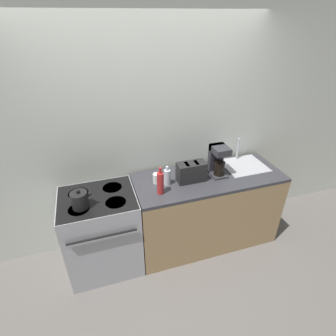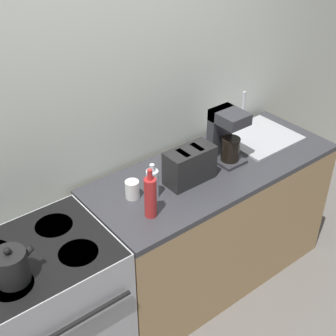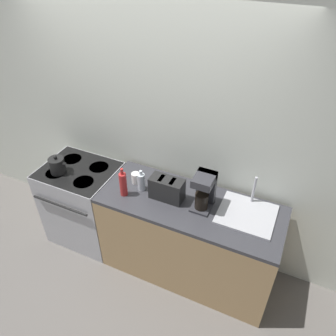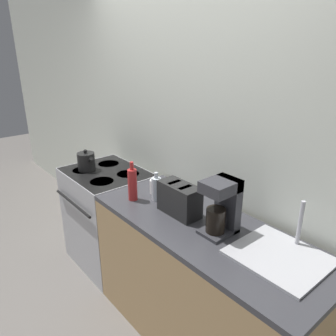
% 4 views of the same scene
% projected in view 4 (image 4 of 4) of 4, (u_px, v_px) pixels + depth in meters
% --- Properties ---
extents(ground_plane, '(12.00, 12.00, 0.00)m').
position_uv_depth(ground_plane, '(118.00, 310.00, 2.61)').
color(ground_plane, slate).
extents(wall_back, '(8.00, 0.05, 2.60)m').
position_uv_depth(wall_back, '(187.00, 138.00, 2.56)').
color(wall_back, silver).
rests_on(wall_back, ground_plane).
extents(stove, '(0.74, 0.65, 0.92)m').
position_uv_depth(stove, '(109.00, 216.00, 3.06)').
color(stove, '#B7B7BC').
rests_on(stove, ground_plane).
extents(counter_block, '(1.65, 0.65, 0.92)m').
position_uv_depth(counter_block, '(202.00, 285.00, 2.21)').
color(counter_block, tan).
rests_on(counter_block, ground_plane).
extents(kettle, '(0.19, 0.15, 0.19)m').
position_uv_depth(kettle, '(86.00, 161.00, 2.91)').
color(kettle, black).
rests_on(kettle, stove).
extents(toaster, '(0.30, 0.14, 0.21)m').
position_uv_depth(toaster, '(179.00, 199.00, 2.16)').
color(toaster, black).
rests_on(toaster, counter_block).
extents(coffee_maker, '(0.16, 0.21, 0.34)m').
position_uv_depth(coffee_maker, '(222.00, 205.00, 1.93)').
color(coffee_maker, '#333338').
rests_on(coffee_maker, counter_block).
extents(sink_tray, '(0.47, 0.42, 0.28)m').
position_uv_depth(sink_tray, '(280.00, 255.00, 1.74)').
color(sink_tray, '#B7B7BC').
rests_on(sink_tray, counter_block).
extents(bottle_clear, '(0.07, 0.07, 0.21)m').
position_uv_depth(bottle_clear, '(156.00, 188.00, 2.36)').
color(bottle_clear, silver).
rests_on(bottle_clear, counter_block).
extents(bottle_red, '(0.07, 0.07, 0.29)m').
position_uv_depth(bottle_red, '(132.00, 184.00, 2.35)').
color(bottle_red, '#B72828').
rests_on(bottle_red, counter_block).
extents(cup_white, '(0.08, 0.08, 0.11)m').
position_uv_depth(cup_white, '(155.00, 186.00, 2.48)').
color(cup_white, white).
rests_on(cup_white, counter_block).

